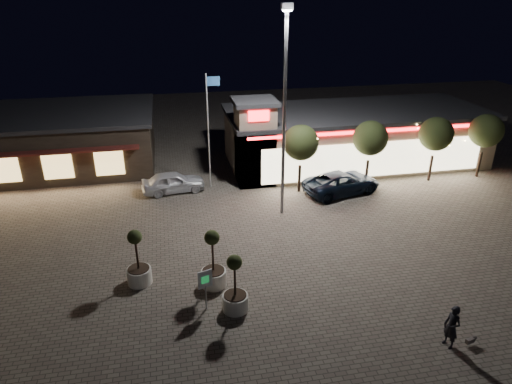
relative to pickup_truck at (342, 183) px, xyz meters
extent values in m
plane|color=#625A4F|center=(-6.83, -10.18, -0.76)|extent=(90.00, 90.00, 0.00)
cube|color=gray|center=(3.17, 5.82, 1.24)|extent=(20.00, 8.00, 4.00)
cube|color=#262628|center=(3.17, 5.82, 3.39)|extent=(20.40, 8.40, 0.30)
cube|color=#F3E5B6|center=(3.17, 1.77, 0.84)|extent=(17.00, 0.12, 2.60)
cube|color=red|center=(3.17, 1.74, 2.99)|extent=(19.00, 0.10, 0.18)
cube|color=gray|center=(-5.53, 3.12, 2.14)|extent=(2.60, 2.60, 5.80)
cube|color=#262628|center=(-5.53, 3.12, 5.19)|extent=(3.00, 3.00, 0.30)
cube|color=red|center=(-5.53, 1.77, 4.54)|extent=(1.40, 0.10, 0.70)
cube|color=#382D23|center=(-20.83, 9.82, 1.24)|extent=(16.00, 10.00, 4.00)
cube|color=#262628|center=(-20.83, 9.82, 3.39)|extent=(16.40, 10.40, 0.30)
cube|color=#591E19|center=(-20.83, 4.42, 2.04)|extent=(14.40, 0.80, 0.15)
cube|color=#F6C86E|center=(-22.83, 4.77, 0.84)|extent=(2.00, 0.12, 1.80)
cube|color=#F6C86E|center=(-19.33, 4.77, 0.84)|extent=(2.00, 0.12, 1.80)
cube|color=#F6C86E|center=(-15.83, 4.77, 0.84)|extent=(2.00, 0.12, 1.80)
cylinder|color=gray|center=(-4.83, -2.18, 5.24)|extent=(0.20, 0.20, 12.00)
cube|color=gray|center=(-4.83, -2.18, 11.44)|extent=(0.60, 0.40, 0.35)
cube|color=white|center=(-4.83, -2.18, 11.24)|extent=(0.45, 0.30, 0.08)
cylinder|color=white|center=(-8.83, 2.82, 3.24)|extent=(0.10, 0.10, 8.00)
cube|color=#285A95|center=(-8.38, 2.82, 6.74)|extent=(0.90, 0.04, 0.60)
cylinder|color=#332319|center=(-2.83, 0.82, 0.20)|extent=(0.20, 0.20, 1.92)
sphere|color=#2D3819|center=(-2.83, 0.82, 2.82)|extent=(2.42, 2.42, 2.42)
cylinder|color=#332319|center=(2.17, 0.82, 0.20)|extent=(0.20, 0.20, 1.92)
sphere|color=#2D3819|center=(2.17, 0.82, 2.82)|extent=(2.42, 2.42, 2.42)
cylinder|color=#332319|center=(7.17, 0.82, 0.20)|extent=(0.20, 0.20, 1.92)
sphere|color=#2D3819|center=(7.17, 0.82, 2.82)|extent=(2.42, 2.42, 2.42)
cylinder|color=#332319|center=(11.17, 0.82, 0.20)|extent=(0.20, 0.20, 1.92)
sphere|color=#2D3819|center=(11.17, 0.82, 2.82)|extent=(2.42, 2.42, 2.42)
imported|color=black|center=(0.00, 0.00, 0.00)|extent=(5.90, 3.76, 1.52)
imported|color=silver|center=(-11.46, 2.45, -0.02)|extent=(4.50, 2.29, 1.47)
imported|color=black|center=(-1.19, -14.92, 0.18)|extent=(0.61, 0.78, 1.88)
cube|color=#59514C|center=(-0.35, -15.10, -0.51)|extent=(0.41, 0.25, 0.20)
sphere|color=#59514C|center=(-0.13, -15.04, -0.43)|extent=(0.18, 0.18, 0.18)
cylinder|color=silver|center=(-13.45, -8.13, -0.36)|extent=(1.18, 1.18, 0.79)
cylinder|color=black|center=(-13.45, -8.13, 0.05)|extent=(1.02, 1.02, 0.06)
cylinder|color=#332319|center=(-13.45, -8.13, 0.96)|extent=(0.10, 0.10, 1.77)
sphere|color=#2D3819|center=(-13.45, -8.13, 1.80)|extent=(0.69, 0.69, 0.69)
cylinder|color=silver|center=(-9.21, -11.04, -0.38)|extent=(1.15, 1.15, 0.76)
cylinder|color=black|center=(-9.21, -11.04, 0.03)|extent=(0.99, 0.99, 0.06)
cylinder|color=#332319|center=(-9.21, -11.04, 0.91)|extent=(0.10, 0.10, 1.72)
sphere|color=#2D3819|center=(-9.21, -11.04, 1.73)|extent=(0.67, 0.67, 0.67)
cylinder|color=silver|center=(-9.95, -9.03, -0.35)|extent=(1.22, 1.22, 0.81)
cylinder|color=black|center=(-9.95, -9.03, 0.07)|extent=(1.05, 1.05, 0.06)
cylinder|color=#332319|center=(-9.95, -9.03, 1.01)|extent=(0.10, 0.10, 1.82)
sphere|color=#2D3819|center=(-9.95, -9.03, 1.88)|extent=(0.71, 0.71, 0.71)
cylinder|color=gray|center=(-10.47, -10.71, -0.15)|extent=(0.08, 0.08, 1.21)
cube|color=white|center=(-10.47, -10.71, 0.81)|extent=(0.65, 0.25, 0.86)
cube|color=#18933D|center=(-10.47, -10.75, 0.81)|extent=(0.34, 0.12, 0.35)
camera|label=1|loc=(-11.52, -27.28, 12.43)|focal=32.00mm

